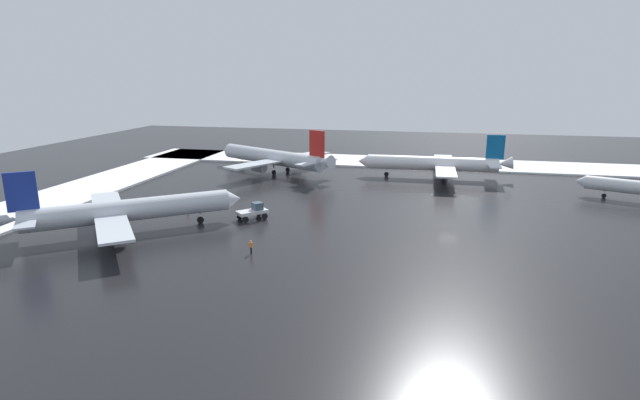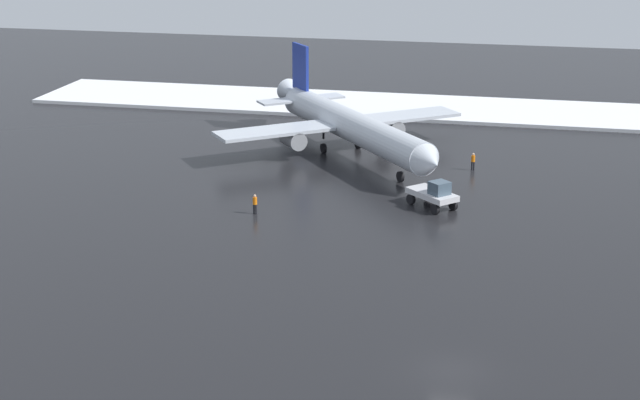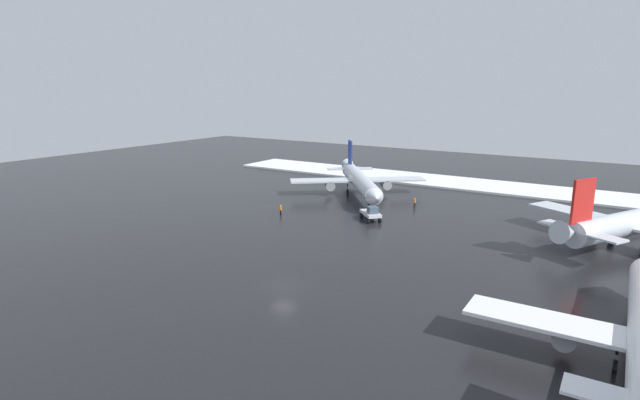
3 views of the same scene
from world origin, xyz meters
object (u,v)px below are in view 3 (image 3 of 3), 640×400
object	(u,v)px
pushback_tug	(371,213)
ground_crew_beside_wing	(415,202)
airplane_distant_tail	(359,180)
ground_crew_by_nose_gear	(281,209)
airplane_foreground_jet	(639,221)

from	to	relation	value
pushback_tug	ground_crew_beside_wing	size ratio (longest dim) A/B	2.83
airplane_distant_tail	ground_crew_by_nose_gear	bearing A→B (deg)	-50.03
airplane_distant_tail	airplane_foreground_jet	bearing A→B (deg)	43.36
airplane_distant_tail	pushback_tug	xyz separation A→B (m)	(-15.08, -10.20, -1.89)
pushback_tug	ground_crew_by_nose_gear	size ratio (longest dim) A/B	2.83
airplane_foreground_jet	airplane_distant_tail	bearing A→B (deg)	110.13
airplane_distant_tail	pushback_tug	world-z (taller)	airplane_distant_tail
airplane_foreground_jet	pushback_tug	world-z (taller)	airplane_foreground_jet
ground_crew_beside_wing	ground_crew_by_nose_gear	bearing A→B (deg)	131.34
airplane_foreground_jet	pushback_tug	distance (m)	37.02
pushback_tug	ground_crew_by_nose_gear	world-z (taller)	pushback_tug
airplane_foreground_jet	ground_crew_by_nose_gear	distance (m)	52.19
airplane_distant_tail	ground_crew_beside_wing	distance (m)	13.15
ground_crew_by_nose_gear	airplane_distant_tail	bearing A→B (deg)	-9.98
pushback_tug	ground_crew_beside_wing	xyz separation A→B (m)	(12.28, -2.45, -0.31)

